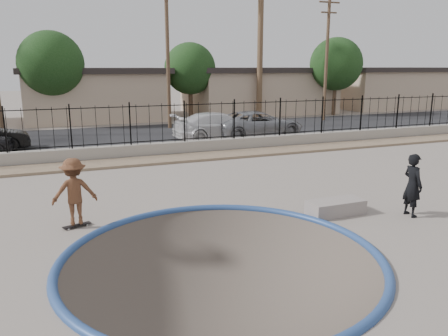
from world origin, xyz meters
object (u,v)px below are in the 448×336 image
car_c (219,126)px  skater (75,195)px  videographer (413,185)px  car_d (257,124)px  skateboard (77,225)px  concrete_ledge (336,207)px

car_c → skater: bearing=143.3°
videographer → car_c: (-0.44, 13.72, -0.08)m
skater → car_d: skater is taller
skateboard → car_c: car_c is taller
videographer → car_c: 13.73m
concrete_ledge → car_d: size_ratio=0.29×
skateboard → videographer: videographer is taller
skater → skateboard: bearing=-90.6°
car_c → car_d: car_d is taller
skateboard → videographer: size_ratio=0.42×
videographer → concrete_ledge: size_ratio=1.09×
concrete_ledge → car_d: (3.73, 12.87, 0.59)m
skateboard → videographer: (8.65, -2.41, 0.82)m
videographer → car_c: size_ratio=0.34×
skateboard → car_c: bearing=36.8°
videographer → concrete_ledge: 2.15m
skater → car_d: 15.45m
skater → videographer: bearing=163.8°
skater → car_c: bearing=-126.6°
skater → videographer: size_ratio=0.98×
skater → car_c: size_ratio=0.33×
skater → skateboard: size_ratio=2.33×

